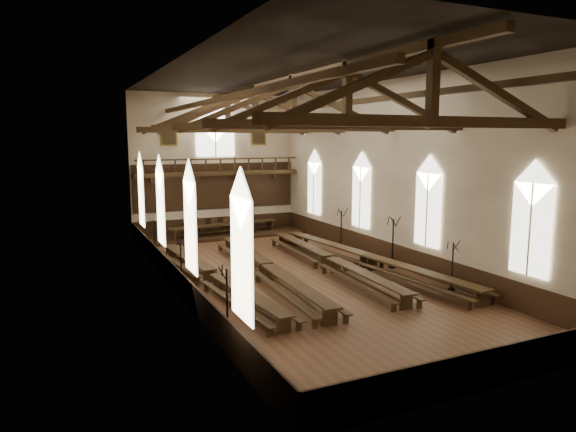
# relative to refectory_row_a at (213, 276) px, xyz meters

# --- Properties ---
(ground) EXTENTS (26.00, 26.00, 0.00)m
(ground) POSITION_rel_refectory_row_a_xyz_m (4.19, 0.12, -0.53)
(ground) COLOR brown
(ground) RESTS_ON ground
(room_walls) EXTENTS (26.00, 26.00, 26.00)m
(room_walls) POSITION_rel_refectory_row_a_xyz_m (4.19, 0.12, 5.93)
(room_walls) COLOR beige
(room_walls) RESTS_ON ground
(wainscot_band) EXTENTS (12.00, 26.00, 1.20)m
(wainscot_band) POSITION_rel_refectory_row_a_xyz_m (4.19, 0.12, 0.07)
(wainscot_band) COLOR black
(wainscot_band) RESTS_ON ground
(side_windows) EXTENTS (11.85, 19.80, 4.50)m
(side_windows) POSITION_rel_refectory_row_a_xyz_m (4.19, 0.12, 3.21)
(side_windows) COLOR white
(side_windows) RESTS_ON room_walls
(end_window) EXTENTS (2.80, 0.12, 3.80)m
(end_window) POSITION_rel_refectory_row_a_xyz_m (4.19, 13.02, 6.70)
(end_window) COLOR silver
(end_window) RESTS_ON room_walls
(minstrels_gallery) EXTENTS (11.80, 1.24, 3.70)m
(minstrels_gallery) POSITION_rel_refectory_row_a_xyz_m (4.19, 12.78, 3.38)
(minstrels_gallery) COLOR #3A2812
(minstrels_gallery) RESTS_ON room_walls
(portraits) EXTENTS (7.75, 0.09, 1.45)m
(portraits) POSITION_rel_refectory_row_a_xyz_m (4.19, 13.02, 6.57)
(portraits) COLOR brown
(portraits) RESTS_ON room_walls
(roof_trusses) EXTENTS (11.70, 25.70, 2.80)m
(roof_trusses) POSITION_rel_refectory_row_a_xyz_m (4.19, 0.12, 7.69)
(roof_trusses) COLOR #3A2812
(roof_trusses) RESTS_ON room_walls
(refectory_row_a) EXTENTS (2.02, 14.24, 0.72)m
(refectory_row_a) POSITION_rel_refectory_row_a_xyz_m (0.00, 0.00, 0.00)
(refectory_row_a) COLOR #3A2812
(refectory_row_a) RESTS_ON ground
(refectory_row_b) EXTENTS (1.96, 14.67, 0.77)m
(refectory_row_b) POSITION_rel_refectory_row_a_xyz_m (2.86, 0.19, 0.03)
(refectory_row_b) COLOR #3A2812
(refectory_row_b) RESTS_ON ground
(refectory_row_c) EXTENTS (1.85, 14.41, 0.74)m
(refectory_row_c) POSITION_rel_refectory_row_a_xyz_m (6.50, 0.34, 0.02)
(refectory_row_c) COLOR #3A2812
(refectory_row_c) RESTS_ON ground
(refectory_row_d) EXTENTS (2.41, 15.11, 0.81)m
(refectory_row_d) POSITION_rel_refectory_row_a_xyz_m (8.35, -0.41, 0.07)
(refectory_row_d) COLOR #3A2812
(refectory_row_d) RESTS_ON ground
(dais) EXTENTS (11.40, 2.82, 0.19)m
(dais) POSITION_rel_refectory_row_a_xyz_m (4.24, 11.52, -0.43)
(dais) COLOR black
(dais) RESTS_ON ground
(high_table) EXTENTS (8.01, 1.82, 0.75)m
(high_table) POSITION_rel_refectory_row_a_xyz_m (4.24, 11.52, 0.29)
(high_table) COLOR #3A2812
(high_table) RESTS_ON dais
(high_chairs) EXTENTS (4.97, 0.48, 1.08)m
(high_chairs) POSITION_rel_refectory_row_a_xyz_m (4.24, 12.30, 0.25)
(high_chairs) COLOR #3A2812
(high_chairs) RESTS_ON dais
(candelabrum_left_near) EXTENTS (0.78, 0.78, 2.63)m
(candelabrum_left_near) POSITION_rel_refectory_row_a_xyz_m (-1.36, -6.33, 0.27)
(candelabrum_left_near) COLOR black
(candelabrum_left_near) RESTS_ON ground
(candelabrum_left_mid) EXTENTS (0.67, 0.73, 2.40)m
(candelabrum_left_mid) POSITION_rel_refectory_row_a_xyz_m (-1.36, 0.54, 0.20)
(candelabrum_left_mid) COLOR black
(candelabrum_left_mid) RESTS_ON ground
(candelabrum_left_far) EXTENTS (0.66, 0.70, 2.32)m
(candelabrum_left_far) POSITION_rel_refectory_row_a_xyz_m (-1.36, 7.10, 0.18)
(candelabrum_left_far) COLOR black
(candelabrum_left_far) RESTS_ON ground
(candelabrum_right_near) EXTENTS (0.65, 0.70, 2.29)m
(candelabrum_right_near) POSITION_rel_refectory_row_a_xyz_m (9.74, -5.14, 0.17)
(candelabrum_right_near) COLOR black
(candelabrum_right_near) RESTS_ON ground
(candelabrum_right_mid) EXTENTS (0.78, 0.86, 2.80)m
(candelabrum_right_mid) POSITION_rel_refectory_row_a_xyz_m (9.74, -0.63, 0.32)
(candelabrum_right_mid) COLOR black
(candelabrum_right_mid) RESTS_ON ground
(candelabrum_right_far) EXTENTS (0.74, 0.77, 2.55)m
(candelabrum_right_far) POSITION_rel_refectory_row_a_xyz_m (9.74, 4.74, 0.25)
(candelabrum_right_far) COLOR black
(candelabrum_right_far) RESTS_ON ground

